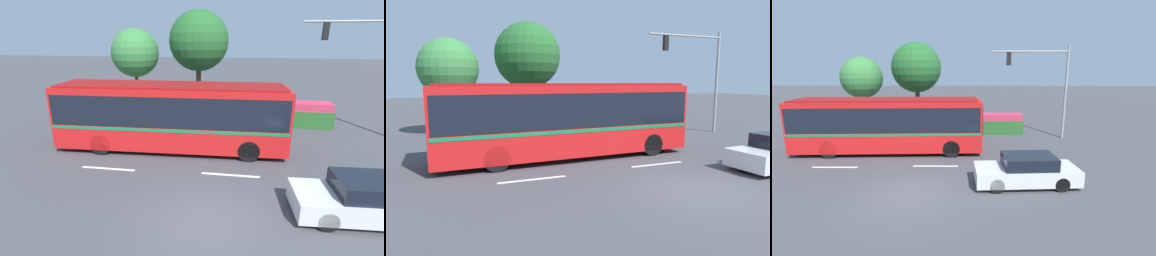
# 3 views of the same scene
# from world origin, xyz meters

# --- Properties ---
(ground_plane) EXTENTS (140.00, 140.00, 0.00)m
(ground_plane) POSITION_xyz_m (0.00, 0.00, 0.00)
(ground_plane) COLOR #444449
(city_bus) EXTENTS (11.28, 2.90, 3.30)m
(city_bus) POSITION_xyz_m (-2.42, 5.75, 1.88)
(city_bus) COLOR red
(city_bus) RESTS_ON ground
(traffic_light_pole) EXTENTS (5.45, 0.24, 6.61)m
(traffic_light_pole) POSITION_xyz_m (8.12, 9.34, 4.36)
(traffic_light_pole) COLOR gray
(traffic_light_pole) RESTS_ON ground
(flowering_hedge) EXTENTS (8.14, 1.33, 1.55)m
(flowering_hedge) POSITION_xyz_m (2.62, 10.78, 0.77)
(flowering_hedge) COLOR #286028
(flowering_hedge) RESTS_ON ground
(street_tree_left) EXTENTS (3.72, 3.72, 6.09)m
(street_tree_left) POSITION_xyz_m (-7.21, 14.50, 4.22)
(street_tree_left) COLOR brown
(street_tree_left) RESTS_ON ground
(street_tree_centre) EXTENTS (4.43, 4.43, 7.35)m
(street_tree_centre) POSITION_xyz_m (-2.18, 14.40, 5.11)
(street_tree_centre) COLOR brown
(street_tree_centre) RESTS_ON ground
(lane_stripe_near) EXTENTS (2.40, 0.16, 0.01)m
(lane_stripe_near) POSITION_xyz_m (-4.62, 3.05, 0.01)
(lane_stripe_near) COLOR silver
(lane_stripe_near) RESTS_ON ground
(lane_stripe_mid) EXTENTS (2.40, 0.16, 0.01)m
(lane_stripe_mid) POSITION_xyz_m (0.64, 3.26, 0.01)
(lane_stripe_mid) COLOR silver
(lane_stripe_mid) RESTS_ON ground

